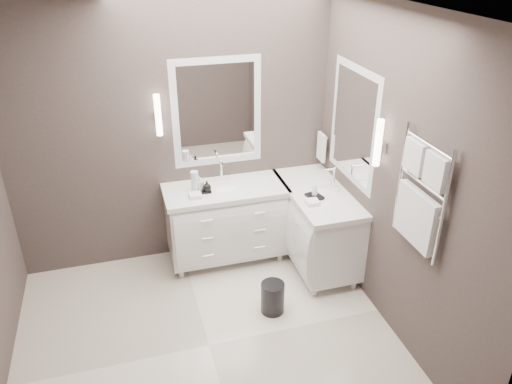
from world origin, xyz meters
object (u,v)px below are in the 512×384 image
object	(u,v)px
vanity_back	(226,219)
waste_bin	(273,297)
vanity_right	(316,222)
towel_ladder	(419,199)

from	to	relation	value
vanity_back	waste_bin	xyz separation A→B (m)	(0.21, -0.95, -0.33)
vanity_right	waste_bin	distance (m)	0.98
vanity_right	towel_ladder	xyz separation A→B (m)	(0.23, -1.30, 0.91)
towel_ladder	waste_bin	distance (m)	1.67
vanity_back	waste_bin	size ratio (longest dim) A/B	4.07
vanity_back	towel_ladder	distance (m)	2.16
vanity_right	waste_bin	bearing A→B (deg)	-136.81
vanity_right	towel_ladder	world-z (taller)	towel_ladder
towel_ladder	vanity_right	bearing A→B (deg)	99.84
vanity_back	vanity_right	xyz separation A→B (m)	(0.88, -0.33, 0.00)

